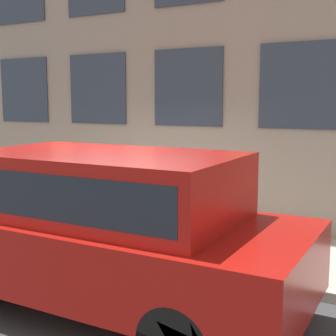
% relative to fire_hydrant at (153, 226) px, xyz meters
% --- Properties ---
extents(ground_plane, '(80.00, 80.00, 0.00)m').
position_rel_fire_hydrant_xyz_m(ground_plane, '(-0.50, 0.34, -0.50)').
color(ground_plane, '#38383A').
extents(sidewalk, '(2.43, 60.00, 0.13)m').
position_rel_fire_hydrant_xyz_m(sidewalk, '(0.71, 0.34, -0.43)').
color(sidewalk, '#A8A093').
rests_on(sidewalk, ground_plane).
extents(fire_hydrant, '(0.28, 0.40, 0.72)m').
position_rel_fire_hydrant_xyz_m(fire_hydrant, '(0.00, 0.00, 0.00)').
color(fire_hydrant, red).
rests_on(fire_hydrant, sidewalk).
extents(person, '(0.34, 0.22, 1.40)m').
position_rel_fire_hydrant_xyz_m(person, '(0.25, -0.40, 0.48)').
color(person, '#998466').
rests_on(person, sidewalk).
extents(parked_truck_red_near, '(2.08, 5.05, 1.90)m').
position_rel_fire_hydrant_xyz_m(parked_truck_red_near, '(-1.91, -0.39, 0.58)').
color(parked_truck_red_near, black).
rests_on(parked_truck_red_near, ground_plane).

